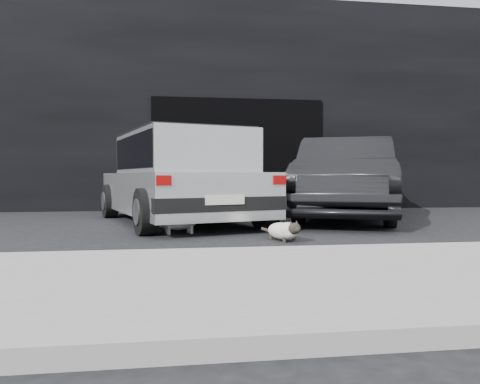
{
  "coord_description": "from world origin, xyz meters",
  "views": [
    {
      "loc": [
        -0.54,
        -6.86,
        0.8
      ],
      "look_at": [
        0.36,
        -0.68,
        0.58
      ],
      "focal_mm": 35.0,
      "sensor_mm": 36.0,
      "label": 1
    }
  ],
  "objects": [
    {
      "name": "garage_opening",
      "position": [
        1.0,
        3.99,
        1.3
      ],
      "size": [
        4.0,
        0.1,
        2.6
      ],
      "primitive_type": "cube",
      "color": "black",
      "rests_on": "ground"
    },
    {
      "name": "silver_hatchback",
      "position": [
        -0.41,
        1.08,
        0.84
      ],
      "size": [
        2.97,
        4.52,
        1.54
      ],
      "rotation": [
        0.0,
        0.0,
        0.29
      ],
      "color": "silver",
      "rests_on": "ground"
    },
    {
      "name": "cat_white",
      "position": [
        -0.41,
        -0.37,
        0.18
      ],
      "size": [
        0.78,
        0.41,
        0.38
      ],
      "rotation": [
        0.0,
        0.0,
        -1.29
      ],
      "color": "silver",
      "rests_on": "ground"
    },
    {
      "name": "curb",
      "position": [
        1.0,
        -2.6,
        0.06
      ],
      "size": [
        18.0,
        0.25,
        0.12
      ],
      "primitive_type": "cube",
      "color": "gray",
      "rests_on": "ground"
    },
    {
      "name": "sidewalk",
      "position": [
        1.0,
        -3.8,
        0.06
      ],
      "size": [
        18.0,
        2.2,
        0.11
      ],
      "primitive_type": "cube",
      "color": "gray",
      "rests_on": "ground"
    },
    {
      "name": "second_car",
      "position": [
        2.65,
        1.42,
        0.76
      ],
      "size": [
        3.26,
        4.89,
        1.52
      ],
      "primitive_type": "imported",
      "rotation": [
        0.0,
        0.0,
        -0.39
      ],
      "color": "black",
      "rests_on": "ground"
    },
    {
      "name": "building_facade",
      "position": [
        1.0,
        6.0,
        2.5
      ],
      "size": [
        34.0,
        4.0,
        5.0
      ],
      "primitive_type": "cube",
      "color": "black",
      "rests_on": "ground"
    },
    {
      "name": "ground",
      "position": [
        0.0,
        0.0,
        0.0
      ],
      "size": [
        80.0,
        80.0,
        0.0
      ],
      "primitive_type": "plane",
      "color": "black",
      "rests_on": "ground"
    },
    {
      "name": "cat_siamese",
      "position": [
        0.82,
        -1.3,
        0.13
      ],
      "size": [
        0.42,
        0.76,
        0.28
      ],
      "rotation": [
        0.0,
        0.0,
        3.45
      ],
      "color": "beige",
      "rests_on": "ground"
    }
  ]
}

